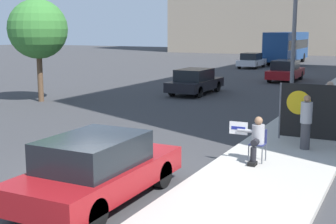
{
  "coord_description": "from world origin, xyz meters",
  "views": [
    {
      "loc": [
        6.81,
        -9.57,
        3.66
      ],
      "look_at": [
        0.12,
        3.73,
        1.03
      ],
      "focal_mm": 50.0,
      "sensor_mm": 36.0,
      "label": 1
    }
  ],
  "objects_px": {
    "traffic_light_pole": "(267,11)",
    "car_on_road_nearest": "(195,81)",
    "city_bus_on_road": "(287,46)",
    "protest_banner": "(313,112)",
    "jogger_on_sidewalk": "(306,122)",
    "parked_car_curbside": "(97,169)",
    "street_tree_near_curb": "(38,29)",
    "car_on_road_distant": "(252,61)",
    "car_on_road_midblock": "(286,71)",
    "seated_protester": "(256,138)",
    "pedestrian_behind": "(329,107)"
  },
  "relations": [
    {
      "from": "protest_banner",
      "to": "traffic_light_pole",
      "type": "height_order",
      "value": "traffic_light_pole"
    },
    {
      "from": "jogger_on_sidewalk",
      "to": "pedestrian_behind",
      "type": "bearing_deg",
      "value": -116.26
    },
    {
      "from": "street_tree_near_curb",
      "to": "car_on_road_nearest",
      "type": "bearing_deg",
      "value": 46.0
    },
    {
      "from": "parked_car_curbside",
      "to": "traffic_light_pole",
      "type": "bearing_deg",
      "value": 86.96
    },
    {
      "from": "car_on_road_nearest",
      "to": "car_on_road_midblock",
      "type": "height_order",
      "value": "car_on_road_midblock"
    },
    {
      "from": "car_on_road_nearest",
      "to": "car_on_road_midblock",
      "type": "relative_size",
      "value": 0.95
    },
    {
      "from": "pedestrian_behind",
      "to": "parked_car_curbside",
      "type": "height_order",
      "value": "pedestrian_behind"
    },
    {
      "from": "traffic_light_pole",
      "to": "street_tree_near_curb",
      "type": "height_order",
      "value": "traffic_light_pole"
    },
    {
      "from": "street_tree_near_curb",
      "to": "pedestrian_behind",
      "type": "bearing_deg",
      "value": -6.9
    },
    {
      "from": "jogger_on_sidewalk",
      "to": "car_on_road_nearest",
      "type": "bearing_deg",
      "value": -72.86
    },
    {
      "from": "city_bus_on_road",
      "to": "street_tree_near_curb",
      "type": "height_order",
      "value": "street_tree_near_curb"
    },
    {
      "from": "car_on_road_distant",
      "to": "car_on_road_nearest",
      "type": "bearing_deg",
      "value": -82.73
    },
    {
      "from": "traffic_light_pole",
      "to": "car_on_road_midblock",
      "type": "height_order",
      "value": "traffic_light_pole"
    },
    {
      "from": "street_tree_near_curb",
      "to": "parked_car_curbside",
      "type": "bearing_deg",
      "value": -43.8
    },
    {
      "from": "seated_protester",
      "to": "jogger_on_sidewalk",
      "type": "bearing_deg",
      "value": 63.54
    },
    {
      "from": "parked_car_curbside",
      "to": "car_on_road_nearest",
      "type": "xyz_separation_m",
      "value": [
        -4.94,
        16.66,
        -0.0
      ]
    },
    {
      "from": "traffic_light_pole",
      "to": "street_tree_near_curb",
      "type": "relative_size",
      "value": 1.22
    },
    {
      "from": "car_on_road_nearest",
      "to": "car_on_road_midblock",
      "type": "distance_m",
      "value": 9.72
    },
    {
      "from": "seated_protester",
      "to": "car_on_road_nearest",
      "type": "xyz_separation_m",
      "value": [
        -7.26,
        12.62,
        -0.08
      ]
    },
    {
      "from": "pedestrian_behind",
      "to": "street_tree_near_curb",
      "type": "bearing_deg",
      "value": 23.2
    },
    {
      "from": "car_on_road_distant",
      "to": "city_bus_on_road",
      "type": "distance_m",
      "value": 7.82
    },
    {
      "from": "car_on_road_nearest",
      "to": "car_on_road_distant",
      "type": "xyz_separation_m",
      "value": [
        -2.47,
        19.37,
        -0.0
      ]
    },
    {
      "from": "protest_banner",
      "to": "car_on_road_nearest",
      "type": "relative_size",
      "value": 0.48
    },
    {
      "from": "parked_car_curbside",
      "to": "street_tree_near_curb",
      "type": "xyz_separation_m",
      "value": [
        -10.92,
        10.47,
        2.95
      ]
    },
    {
      "from": "car_on_road_midblock",
      "to": "pedestrian_behind",
      "type": "bearing_deg",
      "value": -72.64
    },
    {
      "from": "seated_protester",
      "to": "jogger_on_sidewalk",
      "type": "relative_size",
      "value": 0.76
    },
    {
      "from": "car_on_road_distant",
      "to": "street_tree_near_curb",
      "type": "distance_m",
      "value": 25.96
    },
    {
      "from": "pedestrian_behind",
      "to": "parked_car_curbside",
      "type": "relative_size",
      "value": 0.41
    },
    {
      "from": "car_on_road_midblock",
      "to": "street_tree_near_curb",
      "type": "xyz_separation_m",
      "value": [
        -9.07,
        -15.41,
        2.93
      ]
    },
    {
      "from": "jogger_on_sidewalk",
      "to": "city_bus_on_road",
      "type": "xyz_separation_m",
      "value": [
        -9.0,
        37.52,
        0.97
      ]
    },
    {
      "from": "jogger_on_sidewalk",
      "to": "car_on_road_distant",
      "type": "distance_m",
      "value": 31.81
    },
    {
      "from": "protest_banner",
      "to": "city_bus_on_road",
      "type": "xyz_separation_m",
      "value": [
        -9.01,
        36.45,
        0.83
      ]
    },
    {
      "from": "pedestrian_behind",
      "to": "car_on_road_midblock",
      "type": "distance_m",
      "value": 17.98
    },
    {
      "from": "traffic_light_pole",
      "to": "car_on_road_nearest",
      "type": "height_order",
      "value": "traffic_light_pole"
    },
    {
      "from": "pedestrian_behind",
      "to": "protest_banner",
      "type": "bearing_deg",
      "value": 110.71
    },
    {
      "from": "city_bus_on_road",
      "to": "traffic_light_pole",
      "type": "bearing_deg",
      "value": -78.94
    },
    {
      "from": "car_on_road_nearest",
      "to": "city_bus_on_road",
      "type": "relative_size",
      "value": 0.42
    },
    {
      "from": "car_on_road_distant",
      "to": "street_tree_near_curb",
      "type": "bearing_deg",
      "value": -97.81
    },
    {
      "from": "car_on_road_nearest",
      "to": "protest_banner",
      "type": "bearing_deg",
      "value": -49.35
    },
    {
      "from": "jogger_on_sidewalk",
      "to": "parked_car_curbside",
      "type": "distance_m",
      "value": 6.87
    },
    {
      "from": "car_on_road_nearest",
      "to": "car_on_road_distant",
      "type": "relative_size",
      "value": 1.09
    },
    {
      "from": "jogger_on_sidewalk",
      "to": "car_on_road_nearest",
      "type": "distance_m",
      "value": 13.4
    },
    {
      "from": "car_on_road_nearest",
      "to": "city_bus_on_road",
      "type": "height_order",
      "value": "city_bus_on_road"
    },
    {
      "from": "parked_car_curbside",
      "to": "car_on_road_nearest",
      "type": "bearing_deg",
      "value": 106.53
    },
    {
      "from": "jogger_on_sidewalk",
      "to": "car_on_road_nearest",
      "type": "xyz_separation_m",
      "value": [
        -8.18,
        10.61,
        -0.24
      ]
    },
    {
      "from": "jogger_on_sidewalk",
      "to": "parked_car_curbside",
      "type": "bearing_deg",
      "value": 41.31
    },
    {
      "from": "seated_protester",
      "to": "parked_car_curbside",
      "type": "relative_size",
      "value": 0.28
    },
    {
      "from": "street_tree_near_curb",
      "to": "car_on_road_distant",
      "type": "bearing_deg",
      "value": 82.19
    },
    {
      "from": "seated_protester",
      "to": "car_on_road_distant",
      "type": "height_order",
      "value": "car_on_road_distant"
    },
    {
      "from": "car_on_road_distant",
      "to": "street_tree_near_curb",
      "type": "xyz_separation_m",
      "value": [
        -3.5,
        -25.55,
        2.95
      ]
    }
  ]
}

